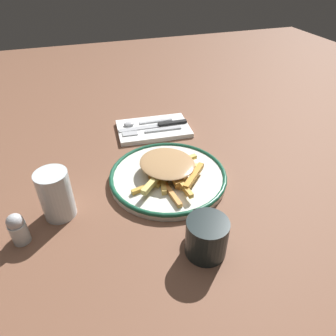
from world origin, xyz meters
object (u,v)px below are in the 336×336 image
object	(u,v)px
fries_heap	(168,168)
coffee_mug	(206,237)
plate	(168,176)
water_glass	(56,195)
knife	(159,125)
spoon	(140,123)
fork	(152,131)
salt_shaker	(18,229)
napkin	(153,129)

from	to	relation	value
fries_heap	coffee_mug	distance (m)	0.22
plate	water_glass	bearing A→B (deg)	98.95
knife	spoon	distance (m)	0.06
fork	plate	bearing A→B (deg)	174.75
plate	salt_shaker	size ratio (longest dim) A/B	4.13
plate	fork	bearing A→B (deg)	-5.25
coffee_mug	plate	bearing A→B (deg)	0.02
fries_heap	spoon	size ratio (longest dim) A/B	1.39
coffee_mug	salt_shaker	distance (m)	0.35
knife	water_glass	distance (m)	0.41
fries_heap	knife	size ratio (longest dim) A/B	1.01
knife	salt_shaker	distance (m)	0.50
napkin	coffee_mug	xyz separation A→B (m)	(-0.46, 0.03, 0.03)
fries_heap	salt_shaker	size ratio (longest dim) A/B	3.12
napkin	water_glass	bearing A→B (deg)	134.65
fries_heap	fork	bearing A→B (deg)	-5.61
knife	coffee_mug	distance (m)	0.47
knife	water_glass	world-z (taller)	water_glass
knife	salt_shaker	bearing A→B (deg)	131.36
water_glass	salt_shaker	xyz separation A→B (m)	(-0.05, 0.07, -0.02)
water_glass	salt_shaker	distance (m)	0.09
knife	plate	bearing A→B (deg)	168.06
coffee_mug	salt_shaker	world-z (taller)	coffee_mug
water_glass	coffee_mug	size ratio (longest dim) A/B	1.06
napkin	knife	size ratio (longest dim) A/B	1.02
water_glass	salt_shaker	world-z (taller)	water_glass
knife	coffee_mug	world-z (taller)	coffee_mug
fork	knife	xyz separation A→B (m)	(0.03, -0.03, 0.00)
napkin	water_glass	size ratio (longest dim) A/B	1.98
spoon	salt_shaker	world-z (taller)	salt_shaker
knife	salt_shaker	xyz separation A→B (m)	(-0.33, 0.38, 0.02)
fries_heap	napkin	bearing A→B (deg)	-7.83
napkin	fork	bearing A→B (deg)	155.78
napkin	spoon	bearing A→B (deg)	49.77
salt_shaker	knife	bearing A→B (deg)	-48.64
knife	fries_heap	bearing A→B (deg)	167.80
fries_heap	napkin	xyz separation A→B (m)	(0.24, -0.03, -0.03)
plate	fork	size ratio (longest dim) A/B	1.59
salt_shaker	spoon	bearing A→B (deg)	-41.75
napkin	fork	xyz separation A→B (m)	(-0.03, 0.01, 0.01)
spoon	fork	bearing A→B (deg)	-158.13
fries_heap	knife	world-z (taller)	fries_heap
napkin	water_glass	distance (m)	0.40
plate	fries_heap	size ratio (longest dim) A/B	1.33
plate	knife	world-z (taller)	knife
fork	spoon	xyz separation A→B (m)	(0.06, 0.02, 0.00)
plate	salt_shaker	world-z (taller)	salt_shaker
coffee_mug	knife	bearing A→B (deg)	-6.25
fries_heap	water_glass	bearing A→B (deg)	98.65
fork	water_glass	bearing A→B (deg)	132.99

